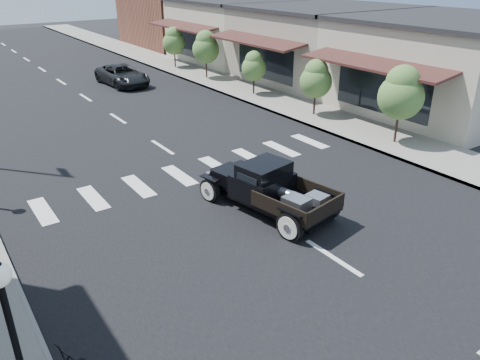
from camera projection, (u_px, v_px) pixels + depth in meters
ground at (263, 213)px, 14.48m from camera, size 120.00×120.00×0.00m
road at (98, 105)px, 25.68m from camera, size 14.00×80.00×0.02m
road_markings at (134, 129)px, 21.95m from camera, size 12.00×60.00×0.06m
sidewalk_right at (227, 84)px, 30.07m from camera, size 3.00×80.00×0.15m
storefront_near at (446, 66)px, 24.32m from camera, size 10.00×9.00×4.50m
storefront_mid at (324, 44)px, 31.04m from camera, size 10.00×9.00×4.50m
storefront_far at (246, 31)px, 37.76m from camera, size 10.00×9.00×4.50m
far_building_right at (190, 6)px, 44.97m from camera, size 11.00×10.00×7.00m
lamp_post_a at (18, 354)px, 6.79m from camera, size 0.36×0.36×3.37m
small_tree_a at (399, 106)px, 19.31m from camera, size 1.88×1.88×3.13m
small_tree_b at (315, 88)px, 23.15m from camera, size 1.59×1.59×2.65m
small_tree_c at (254, 73)px, 27.05m from camera, size 1.42×1.42×2.37m
small_tree_d at (206, 55)px, 30.92m from camera, size 1.77×1.77×2.96m
small_tree_e at (174, 48)px, 34.33m from camera, size 1.65×1.65×2.75m
hotrod_pickup at (269, 188)px, 14.31m from camera, size 2.92×4.88×1.58m
second_car at (122, 75)px, 29.85m from camera, size 2.38×4.68×1.27m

